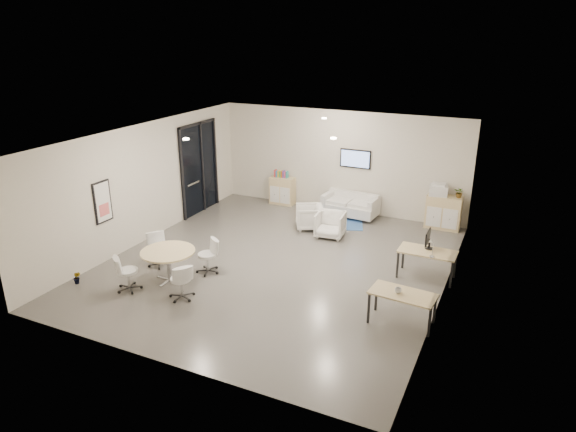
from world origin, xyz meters
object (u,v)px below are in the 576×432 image
at_px(armchair_right, 330,223).
at_px(desk_front, 403,296).
at_px(sideboard_left, 282,191).
at_px(armchair_left, 309,216).
at_px(sideboard_right, 443,212).
at_px(loveseat, 351,206).
at_px(desk_rear, 427,254).
at_px(round_table, 168,254).

bearing_deg(armchair_right, desk_front, -58.21).
distance_m(sideboard_left, armchair_left, 2.40).
bearing_deg(armchair_left, armchair_right, 39.82).
distance_m(sideboard_right, loveseat, 2.78).
bearing_deg(armchair_left, desk_rear, 37.48).
bearing_deg(sideboard_left, armchair_right, -39.52).
xyz_separation_m(sideboard_right, armchair_right, (-2.75, -2.01, -0.10)).
height_order(sideboard_left, armchair_right, sideboard_left).
height_order(sideboard_right, armchair_left, sideboard_right).
relative_size(sideboard_left, armchair_right, 1.16).
distance_m(desk_rear, desk_front, 2.22).
bearing_deg(desk_front, round_table, -169.91).
bearing_deg(sideboard_right, sideboard_left, 179.70).
bearing_deg(desk_front, sideboard_left, 138.41).
height_order(sideboard_left, loveseat, sideboard_left).
xyz_separation_m(desk_rear, desk_front, (-0.05, -2.22, -0.02)).
xyz_separation_m(sideboard_left, armchair_right, (2.47, -2.04, -0.06)).
height_order(sideboard_right, desk_rear, sideboard_right).
bearing_deg(armchair_right, desk_rear, -32.48).
height_order(armchair_right, desk_front, armchair_right).
bearing_deg(sideboard_right, loveseat, -176.81).
relative_size(sideboard_left, sideboard_right, 0.92).
height_order(sideboard_right, round_table, sideboard_right).
bearing_deg(loveseat, armchair_right, -84.94).
xyz_separation_m(armchair_left, desk_rear, (3.72, -1.76, 0.23)).
bearing_deg(desk_front, armchair_right, 133.44).
bearing_deg(sideboard_left, sideboard_right, -0.30).
height_order(loveseat, round_table, round_table).
height_order(sideboard_left, desk_front, sideboard_left).
bearing_deg(round_table, desk_rear, 26.55).
height_order(sideboard_left, desk_rear, sideboard_left).
xyz_separation_m(sideboard_right, desk_rear, (0.18, -3.44, 0.12)).
bearing_deg(desk_front, desk_rear, 93.76).
distance_m(sideboard_right, desk_rear, 3.45).
bearing_deg(armchair_right, sideboard_right, 29.66).
height_order(armchair_left, desk_front, armchair_left).
distance_m(armchair_left, armchair_right, 0.85).
height_order(loveseat, armchair_left, armchair_left).
relative_size(sideboard_left, round_table, 0.74).
distance_m(armchair_left, round_table, 4.75).
bearing_deg(desk_rear, desk_front, -90.41).
relative_size(sideboard_right, desk_front, 0.74).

